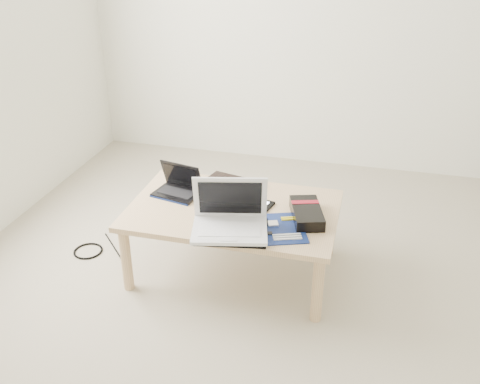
% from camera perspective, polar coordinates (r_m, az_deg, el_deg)
% --- Properties ---
extents(ground, '(4.00, 4.00, 0.00)m').
position_cam_1_polar(ground, '(2.68, 6.94, -14.54)').
color(ground, '#B1A690').
rests_on(ground, ground).
extents(coffee_table, '(1.10, 0.70, 0.40)m').
position_cam_1_polar(coffee_table, '(2.86, -0.72, -2.55)').
color(coffee_table, tan).
rests_on(coffee_table, ground).
extents(book, '(0.34, 0.30, 0.03)m').
position_cam_1_polar(book, '(3.03, -1.35, 0.65)').
color(book, black).
rests_on(book, coffee_table).
extents(netbook, '(0.28, 0.22, 0.17)m').
position_cam_1_polar(netbook, '(2.98, -6.58, 0.49)').
color(netbook, black).
rests_on(netbook, coffee_table).
extents(tablet, '(0.29, 0.25, 0.01)m').
position_cam_1_polar(tablet, '(2.85, 0.68, -1.39)').
color(tablet, black).
rests_on(tablet, coffee_table).
extents(remote, '(0.06, 0.23, 0.02)m').
position_cam_1_polar(remote, '(2.80, 1.54, -1.91)').
color(remote, silver).
rests_on(remote, coffee_table).
extents(neoprene_sleeve, '(0.38, 0.31, 0.02)m').
position_cam_1_polar(neoprene_sleeve, '(2.61, -0.90, -4.25)').
color(neoprene_sleeve, black).
rests_on(neoprene_sleeve, coffee_table).
extents(white_laptop, '(0.41, 0.33, 0.26)m').
position_cam_1_polar(white_laptop, '(2.59, -1.09, -2.89)').
color(white_laptop, white).
rests_on(white_laptop, neoprene_sleeve).
extents(motherboard, '(0.32, 0.36, 0.01)m').
position_cam_1_polar(motherboard, '(2.66, 4.33, -3.88)').
color(motherboard, '#0C1A4E').
rests_on(motherboard, coffee_table).
extents(gpu_box, '(0.22, 0.31, 0.06)m').
position_cam_1_polar(gpu_box, '(2.75, 7.12, -2.25)').
color(gpu_box, black).
rests_on(gpu_box, coffee_table).
extents(cable_coil, '(0.11, 0.11, 0.01)m').
position_cam_1_polar(cable_coil, '(2.88, -2.62, -1.14)').
color(cable_coil, black).
rests_on(cable_coil, coffee_table).
extents(floor_cable_coil, '(0.22, 0.22, 0.01)m').
position_cam_1_polar(floor_cable_coil, '(3.32, -15.90, -6.07)').
color(floor_cable_coil, black).
rests_on(floor_cable_coil, ground).
extents(floor_cable_trail, '(0.25, 0.26, 0.01)m').
position_cam_1_polar(floor_cable_trail, '(3.32, -13.30, -5.74)').
color(floor_cable_trail, black).
rests_on(floor_cable_trail, ground).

